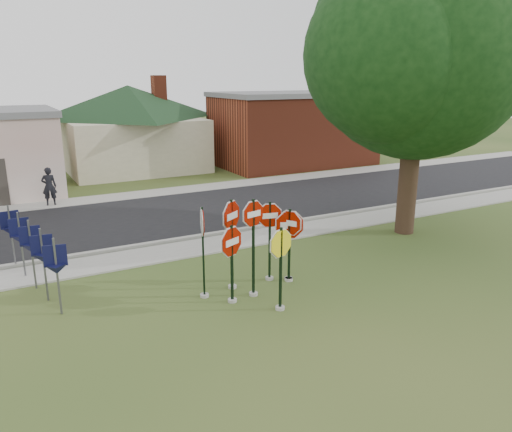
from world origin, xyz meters
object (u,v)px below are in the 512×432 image
stop_sign_center (253,235)px  pedestrian (49,186)px  stop_sign_left (232,254)px  stop_sign_yellow (281,259)px  oak_tree (419,48)px

stop_sign_center → pedestrian: 13.43m
stop_sign_center → pedestrian: size_ratio=1.60×
stop_sign_left → stop_sign_yellow: bearing=-48.0°
oak_tree → stop_sign_yellow: bearing=-155.9°
stop_sign_center → stop_sign_yellow: stop_sign_center is taller
stop_sign_left → pedestrian: 13.34m
stop_sign_center → stop_sign_left: (-0.68, -0.10, -0.38)m
stop_sign_center → stop_sign_left: size_ratio=1.26×
stop_sign_left → pedestrian: (-2.95, 13.00, -0.41)m
pedestrian → oak_tree: bearing=144.4°
stop_sign_yellow → stop_sign_left: (-0.88, 0.98, -0.03)m
stop_sign_center → oak_tree: 9.48m
pedestrian → stop_sign_center: bearing=113.1°
stop_sign_yellow → stop_sign_left: 1.32m
stop_sign_yellow → stop_sign_center: bearing=100.4°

